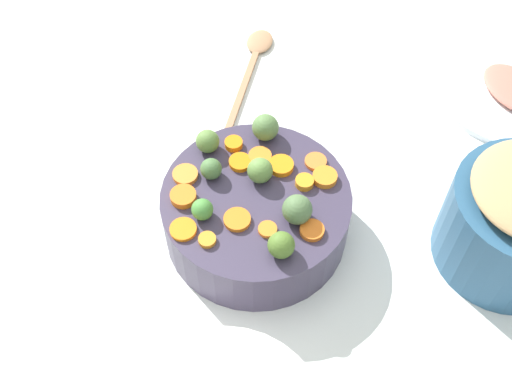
% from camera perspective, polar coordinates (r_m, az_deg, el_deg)
% --- Properties ---
extents(tabletop, '(2.40, 2.40, 0.02)m').
position_cam_1_polar(tabletop, '(1.01, -2.07, -3.45)').
color(tabletop, silver).
rests_on(tabletop, ground).
extents(serving_bowl_carrots, '(0.28, 0.28, 0.09)m').
position_cam_1_polar(serving_bowl_carrots, '(0.96, 0.00, -1.95)').
color(serving_bowl_carrots, '#3A3249').
rests_on(serving_bowl_carrots, tabletop).
extents(carrot_slice_0, '(0.05, 0.05, 0.01)m').
position_cam_1_polar(carrot_slice_0, '(0.89, -1.70, -2.49)').
color(carrot_slice_0, orange).
rests_on(carrot_slice_0, serving_bowl_carrots).
extents(carrot_slice_1, '(0.05, 0.05, 0.01)m').
position_cam_1_polar(carrot_slice_1, '(0.89, -6.56, -3.35)').
color(carrot_slice_1, orange).
rests_on(carrot_slice_1, serving_bowl_carrots).
extents(carrot_slice_2, '(0.05, 0.05, 0.01)m').
position_cam_1_polar(carrot_slice_2, '(0.92, -6.55, -0.39)').
color(carrot_slice_2, orange).
rests_on(carrot_slice_2, serving_bowl_carrots).
extents(carrot_slice_3, '(0.05, 0.05, 0.01)m').
position_cam_1_polar(carrot_slice_3, '(0.95, -6.37, 1.55)').
color(carrot_slice_3, orange).
rests_on(carrot_slice_3, serving_bowl_carrots).
extents(carrot_slice_4, '(0.04, 0.04, 0.01)m').
position_cam_1_polar(carrot_slice_4, '(0.89, 1.05, -3.38)').
color(carrot_slice_4, orange).
rests_on(carrot_slice_4, serving_bowl_carrots).
extents(carrot_slice_5, '(0.03, 0.03, 0.01)m').
position_cam_1_polar(carrot_slice_5, '(0.98, -2.02, 4.36)').
color(carrot_slice_5, orange).
rests_on(carrot_slice_5, serving_bowl_carrots).
extents(carrot_slice_6, '(0.04, 0.04, 0.01)m').
position_cam_1_polar(carrot_slice_6, '(0.95, -1.44, 2.69)').
color(carrot_slice_6, orange).
rests_on(carrot_slice_6, serving_bowl_carrots).
extents(carrot_slice_7, '(0.03, 0.03, 0.01)m').
position_cam_1_polar(carrot_slice_7, '(0.88, -4.41, -4.29)').
color(carrot_slice_7, orange).
rests_on(carrot_slice_7, serving_bowl_carrots).
extents(carrot_slice_8, '(0.04, 0.04, 0.01)m').
position_cam_1_polar(carrot_slice_8, '(0.96, 0.37, 3.19)').
color(carrot_slice_8, orange).
rests_on(carrot_slice_8, serving_bowl_carrots).
extents(carrot_slice_9, '(0.04, 0.04, 0.01)m').
position_cam_1_polar(carrot_slice_9, '(0.93, 4.38, 0.89)').
color(carrot_slice_9, orange).
rests_on(carrot_slice_9, serving_bowl_carrots).
extents(carrot_slice_10, '(0.04, 0.04, 0.01)m').
position_cam_1_polar(carrot_slice_10, '(0.89, 5.05, -3.45)').
color(carrot_slice_10, orange).
rests_on(carrot_slice_10, serving_bowl_carrots).
extents(carrot_slice_11, '(0.04, 0.04, 0.01)m').
position_cam_1_polar(carrot_slice_11, '(0.94, 6.20, 1.34)').
color(carrot_slice_11, orange).
rests_on(carrot_slice_11, serving_bowl_carrots).
extents(carrot_slice_12, '(0.04, 0.04, 0.01)m').
position_cam_1_polar(carrot_slice_12, '(0.95, 2.32, 2.33)').
color(carrot_slice_12, orange).
rests_on(carrot_slice_12, serving_bowl_carrots).
extents(carrot_slice_13, '(0.05, 0.05, 0.01)m').
position_cam_1_polar(carrot_slice_13, '(0.96, 5.38, 2.74)').
color(carrot_slice_13, orange).
rests_on(carrot_slice_13, serving_bowl_carrots).
extents(brussels_sprout_0, '(0.03, 0.03, 0.03)m').
position_cam_1_polar(brussels_sprout_0, '(0.89, -4.85, -1.57)').
color(brussels_sprout_0, '#428236').
rests_on(brussels_sprout_0, serving_bowl_carrots).
extents(brussels_sprout_1, '(0.04, 0.04, 0.04)m').
position_cam_1_polar(brussels_sprout_1, '(0.85, 2.28, -4.78)').
color(brussels_sprout_1, '#4D6F29').
rests_on(brussels_sprout_1, serving_bowl_carrots).
extents(brussels_sprout_2, '(0.03, 0.03, 0.03)m').
position_cam_1_polar(brussels_sprout_2, '(0.93, -4.06, 2.08)').
color(brussels_sprout_2, '#466C3A').
rests_on(brussels_sprout_2, serving_bowl_carrots).
extents(brussels_sprout_3, '(0.04, 0.04, 0.04)m').
position_cam_1_polar(brussels_sprout_3, '(0.98, 0.85, 5.82)').
color(brussels_sprout_3, '#51743F').
rests_on(brussels_sprout_3, serving_bowl_carrots).
extents(brussels_sprout_4, '(0.04, 0.04, 0.04)m').
position_cam_1_polar(brussels_sprout_4, '(0.88, 3.72, -1.58)').
color(brussels_sprout_4, '#4D6B40').
rests_on(brussels_sprout_4, serving_bowl_carrots).
extents(brussels_sprout_5, '(0.04, 0.04, 0.04)m').
position_cam_1_polar(brussels_sprout_5, '(0.93, 0.34, 1.98)').
color(brussels_sprout_5, '#5C843F').
rests_on(brussels_sprout_5, serving_bowl_carrots).
extents(brussels_sprout_6, '(0.04, 0.04, 0.04)m').
position_cam_1_polar(brussels_sprout_6, '(0.96, -4.37, 4.56)').
color(brussels_sprout_6, '#567939').
rests_on(brussels_sprout_6, serving_bowl_carrots).
extents(wooden_spoon, '(0.25, 0.25, 0.01)m').
position_cam_1_polar(wooden_spoon, '(1.24, -0.33, 11.57)').
color(wooden_spoon, '#A97A55').
rests_on(wooden_spoon, tabletop).
extents(ham_plate, '(0.26, 0.26, 0.01)m').
position_cam_1_polar(ham_plate, '(1.26, 21.79, 8.24)').
color(ham_plate, white).
rests_on(ham_plate, tabletop).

